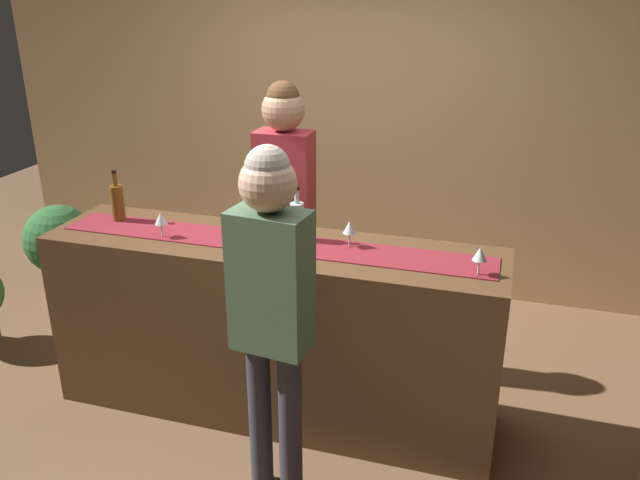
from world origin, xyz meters
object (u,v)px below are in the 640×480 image
(wine_bottle_clear, at_px, (297,221))
(wine_bottle_amber, at_px, (118,202))
(potted_plant_tall, at_px, (60,247))
(wine_bottle_green, at_px, (254,221))
(wine_glass_far_end, at_px, (480,255))
(wine_glass_near_customer, at_px, (161,219))
(customer_sipping, at_px, (271,293))
(bartender, at_px, (285,193))
(wine_glass_mid_counter, at_px, (350,228))

(wine_bottle_clear, bearing_deg, wine_bottle_amber, -179.69)
(wine_bottle_amber, xyz_separation_m, potted_plant_tall, (-1.09, 0.77, -0.71))
(wine_bottle_amber, bearing_deg, wine_bottle_green, -4.64)
(wine_bottle_clear, height_order, wine_glass_far_end, wine_bottle_clear)
(wine_glass_near_customer, distance_m, customer_sipping, 0.98)
(wine_bottle_green, distance_m, bartender, 0.58)
(wine_bottle_green, distance_m, wine_glass_far_end, 1.18)
(wine_bottle_green, bearing_deg, potted_plant_tall, 156.82)
(wine_glass_far_end, bearing_deg, wine_glass_near_customer, 179.97)
(wine_bottle_amber, relative_size, customer_sipping, 0.18)
(wine_glass_mid_counter, bearing_deg, wine_bottle_green, -172.46)
(customer_sipping, bearing_deg, wine_glass_near_customer, 154.38)
(wine_bottle_clear, height_order, wine_bottle_green, same)
(wine_bottle_green, height_order, wine_glass_near_customer, wine_bottle_green)
(wine_bottle_green, relative_size, wine_glass_mid_counter, 2.10)
(wine_bottle_clear, distance_m, potted_plant_tall, 2.41)
(wine_glass_near_customer, height_order, wine_glass_mid_counter, same)
(wine_bottle_amber, relative_size, wine_bottle_green, 1.00)
(wine_glass_near_customer, xyz_separation_m, wine_glass_mid_counter, (1.00, 0.16, 0.00))
(wine_glass_mid_counter, relative_size, wine_glass_far_end, 1.00)
(wine_bottle_clear, height_order, potted_plant_tall, wine_bottle_clear)
(wine_bottle_clear, height_order, wine_glass_mid_counter, wine_bottle_clear)
(bartender, bearing_deg, wine_bottle_green, 92.50)
(wine_glass_far_end, xyz_separation_m, bartender, (-1.21, 0.68, -0.01))
(wine_bottle_clear, bearing_deg, wine_glass_far_end, -10.20)
(wine_bottle_amber, height_order, wine_glass_near_customer, wine_bottle_amber)
(wine_glass_near_customer, relative_size, wine_glass_far_end, 1.00)
(wine_glass_near_customer, bearing_deg, wine_glass_far_end, -0.03)
(wine_glass_near_customer, xyz_separation_m, bartender, (0.46, 0.67, -0.01))
(wine_glass_near_customer, relative_size, potted_plant_tall, 0.19)
(wine_glass_near_customer, distance_m, wine_glass_far_end, 1.67)
(wine_bottle_amber, distance_m, customer_sipping, 1.39)
(wine_bottle_amber, height_order, wine_glass_mid_counter, wine_bottle_amber)
(wine_bottle_amber, bearing_deg, wine_bottle_clear, 0.31)
(wine_bottle_green, relative_size, wine_glass_near_customer, 2.10)
(wine_bottle_amber, height_order, potted_plant_tall, wine_bottle_amber)
(wine_bottle_green, relative_size, customer_sipping, 0.18)
(bartender, bearing_deg, potted_plant_tall, -8.47)
(wine_bottle_clear, relative_size, wine_bottle_amber, 1.00)
(wine_glass_far_end, bearing_deg, wine_bottle_amber, 175.34)
(wine_bottle_clear, relative_size, customer_sipping, 0.18)
(wine_bottle_clear, relative_size, wine_glass_far_end, 2.10)
(wine_bottle_amber, bearing_deg, wine_glass_mid_counter, -0.15)
(wine_glass_far_end, height_order, potted_plant_tall, wine_glass_far_end)
(customer_sipping, xyz_separation_m, potted_plant_tall, (-2.29, 1.46, -0.63))
(wine_glass_mid_counter, relative_size, potted_plant_tall, 0.19)
(bartender, relative_size, potted_plant_tall, 2.35)
(wine_bottle_amber, distance_m, potted_plant_tall, 1.51)
(bartender, distance_m, potted_plant_tall, 2.06)
(customer_sipping, bearing_deg, wine_bottle_amber, 156.81)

